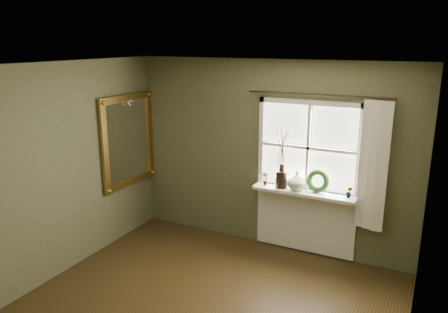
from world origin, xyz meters
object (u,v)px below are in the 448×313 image
Objects in this scene: gilt_mirror at (128,140)px; wreath at (318,183)px; cream_vase at (297,180)px; dark_jug at (281,179)px.

wreath is at bearing 9.74° from gilt_mirror.
wreath is at bearing 8.48° from cream_vase.
dark_jug is 2.27m from gilt_mirror.
wreath reaches higher than dark_jug.
dark_jug is at bearing 180.00° from cream_vase.
gilt_mirror is (-2.20, -0.42, 0.39)m from dark_jug.
wreath is (0.27, 0.04, -0.01)m from cream_vase.
gilt_mirror is at bearing -170.12° from cream_vase.
gilt_mirror is (-2.41, -0.42, 0.38)m from cream_vase.
wreath is 2.75m from gilt_mirror.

